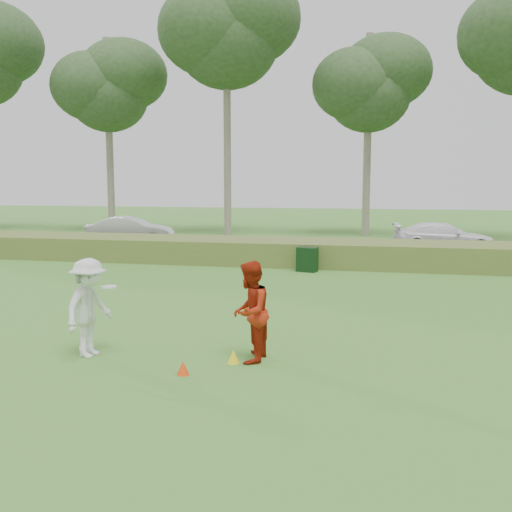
% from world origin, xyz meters
% --- Properties ---
extents(ground, '(120.00, 120.00, 0.00)m').
position_xyz_m(ground, '(0.00, 0.00, 0.00)').
color(ground, '#387727').
rests_on(ground, ground).
extents(reed_strip, '(80.00, 3.00, 0.90)m').
position_xyz_m(reed_strip, '(0.00, 12.00, 0.45)').
color(reed_strip, '#53692A').
rests_on(reed_strip, ground).
extents(park_road, '(80.00, 6.00, 0.06)m').
position_xyz_m(park_road, '(0.00, 17.00, 0.03)').
color(park_road, '#2D2D2D').
rests_on(park_road, ground).
extents(tree_2, '(6.50, 6.50, 12.00)m').
position_xyz_m(tree_2, '(-14.00, 24.00, 8.97)').
color(tree_2, gray).
rests_on(tree_2, ground).
extents(tree_3, '(7.80, 7.80, 15.50)m').
position_xyz_m(tree_3, '(-6.00, 23.00, 11.60)').
color(tree_3, gray).
rests_on(tree_3, ground).
extents(tree_4, '(6.24, 6.24, 11.50)m').
position_xyz_m(tree_4, '(2.00, 24.50, 8.59)').
color(tree_4, gray).
rests_on(tree_4, ground).
extents(player_white, '(0.94, 1.22, 1.77)m').
position_xyz_m(player_white, '(-2.03, -0.58, 0.89)').
color(player_white, silver).
rests_on(player_white, ground).
extents(player_red, '(0.69, 0.88, 1.77)m').
position_xyz_m(player_red, '(0.85, -0.24, 0.88)').
color(player_red, '#AA230E').
rests_on(player_red, ground).
extents(cone_orange, '(0.20, 0.20, 0.22)m').
position_xyz_m(cone_orange, '(-0.05, -1.17, 0.11)').
color(cone_orange, '#F43F0C').
rests_on(cone_orange, ground).
extents(cone_yellow, '(0.22, 0.22, 0.24)m').
position_xyz_m(cone_yellow, '(0.59, -0.41, 0.12)').
color(cone_yellow, yellow).
rests_on(cone_yellow, ground).
extents(utility_cabinet, '(0.77, 0.58, 0.86)m').
position_xyz_m(utility_cabinet, '(0.48, 10.06, 0.43)').
color(utility_cabinet, black).
rests_on(utility_cabinet, ground).
extents(car_mid, '(4.43, 2.34, 1.39)m').
position_xyz_m(car_mid, '(-9.10, 16.27, 0.75)').
color(car_mid, silver).
rests_on(car_mid, park_road).
extents(car_right, '(4.51, 2.05, 1.28)m').
position_xyz_m(car_right, '(5.66, 16.73, 0.70)').
color(car_right, white).
rests_on(car_right, park_road).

